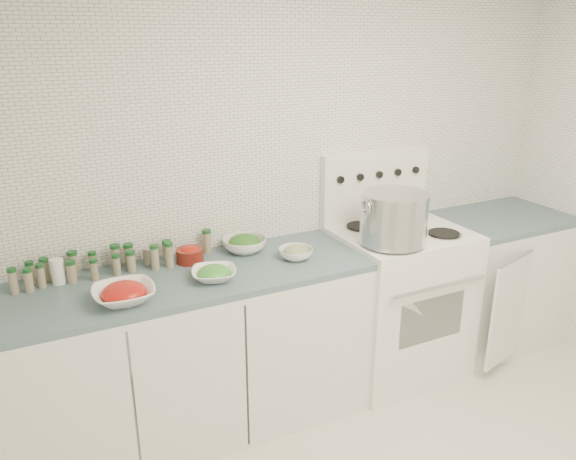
{
  "coord_description": "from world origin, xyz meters",
  "views": [
    {
      "loc": [
        -1.52,
        -1.33,
        2.05
      ],
      "look_at": [
        -0.29,
        1.14,
        1.07
      ],
      "focal_mm": 35.0,
      "sensor_mm": 36.0,
      "label": 1
    }
  ],
  "objects_px": {
    "bowl_tomato": "(124,293)",
    "stock_pot": "(394,216)",
    "bowl_snowpea": "(214,273)",
    "stove": "(396,297)"
  },
  "relations": [
    {
      "from": "stove",
      "to": "stock_pot",
      "type": "height_order",
      "value": "stove"
    },
    {
      "from": "stock_pot",
      "to": "bowl_snowpea",
      "type": "relative_size",
      "value": 1.42
    },
    {
      "from": "stove",
      "to": "bowl_tomato",
      "type": "height_order",
      "value": "stove"
    },
    {
      "from": "bowl_tomato",
      "to": "bowl_snowpea",
      "type": "relative_size",
      "value": 1.03
    },
    {
      "from": "bowl_snowpea",
      "to": "stock_pot",
      "type": "bearing_deg",
      "value": -3.4
    },
    {
      "from": "stock_pot",
      "to": "bowl_snowpea",
      "type": "bearing_deg",
      "value": 176.6
    },
    {
      "from": "stove",
      "to": "bowl_tomato",
      "type": "relative_size",
      "value": 4.82
    },
    {
      "from": "stove",
      "to": "stock_pot",
      "type": "xyz_separation_m",
      "value": [
        -0.18,
        -0.16,
        0.6
      ]
    },
    {
      "from": "stove",
      "to": "bowl_tomato",
      "type": "xyz_separation_m",
      "value": [
        -1.65,
        -0.14,
        0.44
      ]
    },
    {
      "from": "bowl_tomato",
      "to": "stock_pot",
      "type": "bearing_deg",
      "value": -0.58
    }
  ]
}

